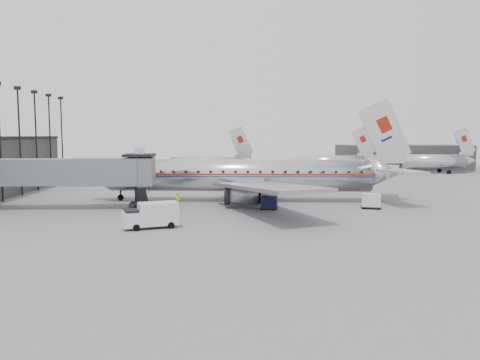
{
  "coord_description": "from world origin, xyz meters",
  "views": [
    {
      "loc": [
        -0.04,
        -51.0,
        8.63
      ],
      "look_at": [
        2.76,
        4.26,
        3.2
      ],
      "focal_mm": 35.0,
      "sensor_mm": 36.0,
      "label": 1
    }
  ],
  "objects_px": {
    "baggage_cart_navy": "(269,202)",
    "baggage_cart_white": "(371,201)",
    "ramp_worker": "(178,201)",
    "airliner": "(246,175)",
    "service_van": "(151,215)"
  },
  "relations": [
    {
      "from": "service_van",
      "to": "ramp_worker",
      "type": "xyz_separation_m",
      "value": [
        1.55,
        11.17,
        -0.27
      ]
    },
    {
      "from": "baggage_cart_navy",
      "to": "baggage_cart_white",
      "type": "xyz_separation_m",
      "value": [
        11.94,
        0.0,
        0.11
      ]
    },
    {
      "from": "service_van",
      "to": "baggage_cart_white",
      "type": "bearing_deg",
      "value": 4.69
    },
    {
      "from": "airliner",
      "to": "baggage_cart_white",
      "type": "xyz_separation_m",
      "value": [
        14.16,
        -6.93,
        -2.41
      ]
    },
    {
      "from": "airliner",
      "to": "ramp_worker",
      "type": "bearing_deg",
      "value": -139.44
    },
    {
      "from": "baggage_cart_navy",
      "to": "ramp_worker",
      "type": "relative_size",
      "value": 1.15
    },
    {
      "from": "service_van",
      "to": "baggage_cart_navy",
      "type": "xyz_separation_m",
      "value": [
        12.06,
        10.17,
        -0.43
      ]
    },
    {
      "from": "ramp_worker",
      "to": "airliner",
      "type": "bearing_deg",
      "value": -4.75
    },
    {
      "from": "airliner",
      "to": "ramp_worker",
      "type": "relative_size",
      "value": 21.7
    },
    {
      "from": "baggage_cart_navy",
      "to": "ramp_worker",
      "type": "height_order",
      "value": "ramp_worker"
    },
    {
      "from": "ramp_worker",
      "to": "service_van",
      "type": "bearing_deg",
      "value": -138.18
    },
    {
      "from": "airliner",
      "to": "ramp_worker",
      "type": "xyz_separation_m",
      "value": [
        -8.29,
        -5.93,
        -2.37
      ]
    },
    {
      "from": "baggage_cart_white",
      "to": "ramp_worker",
      "type": "bearing_deg",
      "value": -164.75
    },
    {
      "from": "baggage_cart_white",
      "to": "ramp_worker",
      "type": "height_order",
      "value": "ramp_worker"
    },
    {
      "from": "baggage_cart_white",
      "to": "ramp_worker",
      "type": "distance_m",
      "value": 22.48
    }
  ]
}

